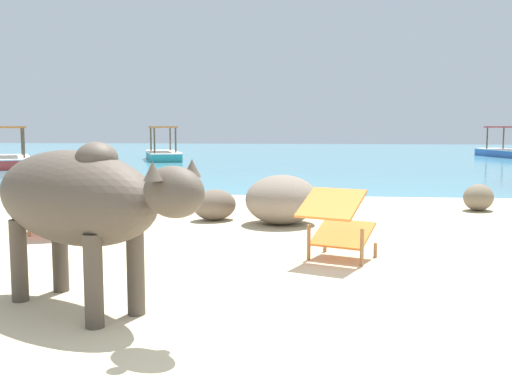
# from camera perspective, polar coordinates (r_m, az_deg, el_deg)

# --- Properties ---
(sand_beach) EXTENTS (18.00, 14.00, 0.04)m
(sand_beach) POSITION_cam_1_polar(r_m,az_deg,el_deg) (3.85, 1.10, -12.94)
(sand_beach) COLOR #CCB78E
(sand_beach) RESTS_ON ground
(water_surface) EXTENTS (60.00, 36.00, 0.03)m
(water_surface) POSITION_cam_1_polar(r_m,az_deg,el_deg) (25.66, 5.61, 3.45)
(water_surface) COLOR teal
(water_surface) RESTS_ON ground
(cow) EXTENTS (1.94, 1.46, 1.16)m
(cow) POSITION_cam_1_polar(r_m,az_deg,el_deg) (4.15, -16.92, -0.70)
(cow) COLOR #4C4238
(cow) RESTS_ON sand_beach
(deck_chair_near) EXTENTS (0.78, 0.91, 0.68)m
(deck_chair_near) POSITION_cam_1_polar(r_m,az_deg,el_deg) (7.18, -19.17, -0.94)
(deck_chair_near) COLOR olive
(deck_chair_near) RESTS_ON sand_beach
(deck_chair_far) EXTENTS (0.78, 0.91, 0.68)m
(deck_chair_far) POSITION_cam_1_polar(r_m,az_deg,el_deg) (5.48, 7.87, -2.81)
(deck_chair_far) COLOR olive
(deck_chair_far) RESTS_ON sand_beach
(shore_rock_large) EXTENTS (0.65, 0.69, 0.35)m
(shore_rock_large) POSITION_cam_1_polar(r_m,az_deg,el_deg) (9.56, -8.60, -0.18)
(shore_rock_large) COLOR gray
(shore_rock_large) RESTS_ON sand_beach
(shore_rock_medium) EXTENTS (1.27, 1.28, 0.64)m
(shore_rock_medium) POSITION_cam_1_polar(r_m,az_deg,el_deg) (7.57, 2.52, -0.74)
(shore_rock_medium) COLOR gray
(shore_rock_medium) RESTS_ON sand_beach
(shore_rock_small) EXTENTS (0.75, 0.71, 0.42)m
(shore_rock_small) POSITION_cam_1_polar(r_m,az_deg,el_deg) (7.90, -4.04, -1.26)
(shore_rock_small) COLOR #6B5B4C
(shore_rock_small) RESTS_ON sand_beach
(shore_rock_flat) EXTENTS (0.65, 0.66, 0.40)m
(shore_rock_flat) POSITION_cam_1_polar(r_m,az_deg,el_deg) (9.39, 20.78, -0.49)
(shore_rock_flat) COLOR #756651
(shore_rock_flat) RESTS_ON sand_beach
(boat_teal) EXTENTS (2.34, 3.85, 1.29)m
(boat_teal) POSITION_cam_1_polar(r_m,az_deg,el_deg) (22.91, -9.02, 3.79)
(boat_teal) COLOR teal
(boat_teal) RESTS_ON water_surface
(boat_red) EXTENTS (2.81, 3.77, 1.29)m
(boat_red) POSITION_cam_1_polar(r_m,az_deg,el_deg) (20.43, -22.72, 3.06)
(boat_red) COLOR #C63833
(boat_red) RESTS_ON water_surface
(boat_blue) EXTENTS (2.05, 3.84, 1.29)m
(boat_blue) POSITION_cam_1_polar(r_m,az_deg,el_deg) (26.93, 23.33, 3.72)
(boat_blue) COLOR #3866B7
(boat_blue) RESTS_ON water_surface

